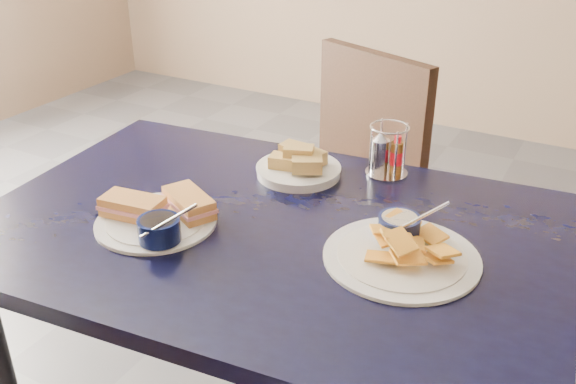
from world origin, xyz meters
The scene contains 6 objects.
dining_table centered at (-0.17, -0.20, 0.69)m, with size 1.38×0.99×0.75m.
chair_far centered at (-0.30, 0.48, 0.55)m, with size 0.57×0.57×0.95m.
sandwich_plate centered at (-0.38, -0.32, 0.77)m, with size 0.30×0.27×0.12m.
plantain_plate centered at (0.13, -0.18, 0.77)m, with size 0.32×0.32×0.12m.
bread_basket centered at (-0.23, 0.06, 0.78)m, with size 0.22×0.22×0.08m.
condiment_caddy centered at (-0.04, 0.17, 0.81)m, with size 0.11×0.11×0.14m.
Camera 1 is at (0.47, -1.27, 1.47)m, focal length 40.00 mm.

